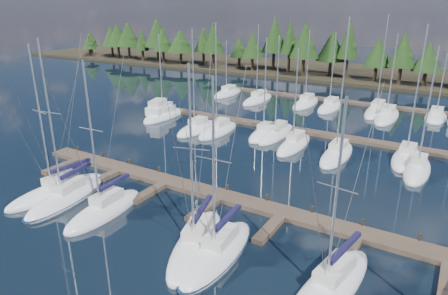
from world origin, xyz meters
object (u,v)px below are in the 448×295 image
Objects in this scene: front_sailboat_3 at (196,243)px; main_dock at (218,199)px; front_sailboat_4 at (218,253)px; front_sailboat_2 at (105,210)px; front_sailboat_1 at (67,197)px; front_sailboat_5 at (330,287)px; motor_yacht_left at (160,114)px; front_sailboat_0 at (58,191)px.

main_dock is at bearing 109.52° from front_sailboat_3.
front_sailboat_3 is (2.41, -6.79, 0.08)m from main_dock.
front_sailboat_2 is at bearing 178.77° from front_sailboat_4.
front_sailboat_4 is at bearing -4.78° from front_sailboat_3.
front_sailboat_1 reaches higher than front_sailboat_3.
front_sailboat_3 is 1.91m from front_sailboat_4.
front_sailboat_1 is at bearing 179.51° from front_sailboat_4.
front_sailboat_2 is 18.83m from front_sailboat_5.
main_dock is 3.42× the size of front_sailboat_5.
front_sailboat_1 is at bearing -179.90° from front_sailboat_3.
main_dock is at bearing -40.34° from motor_yacht_left.
front_sailboat_3 reaches higher than motor_yacht_left.
motor_yacht_left is at bearing 112.61° from front_sailboat_1.
front_sailboat_4 reaches higher than main_dock.
front_sailboat_2 is at bearing 179.51° from front_sailboat_3.
front_sailboat_2 is at bearing -3.13° from front_sailboat_0.
front_sailboat_4 is at bearing -1.23° from front_sailboat_2.
front_sailboat_3 reaches higher than front_sailboat_2.
front_sailboat_0 reaches higher than main_dock.
front_sailboat_5 is at bearing -36.53° from motor_yacht_left.
front_sailboat_4 is (15.78, -0.14, -0.01)m from front_sailboat_1.
front_sailboat_1 is at bearing -149.29° from main_dock.
front_sailboat_0 reaches higher than front_sailboat_3.
front_sailboat_0 is (-13.23, -6.36, 0.09)m from main_dock.
front_sailboat_1 is 1.54× the size of motor_yacht_left.
front_sailboat_0 is 25.21m from front_sailboat_5.
front_sailboat_4 is at bearing -0.49° from front_sailboat_1.
front_sailboat_5 reaches higher than main_dock.
front_sailboat_2 reaches higher than main_dock.
front_sailboat_2 reaches higher than front_sailboat_4.
front_sailboat_1 is 1.14× the size of front_sailboat_5.
front_sailboat_4 is 36.91m from motor_yacht_left.
front_sailboat_5 is (9.57, 0.31, -0.01)m from front_sailboat_3.
main_dock is 3.28× the size of front_sailboat_2.
front_sailboat_1 reaches higher than front_sailboat_2.
main_dock is at bearing 25.67° from front_sailboat_0.
front_sailboat_0 is 1.49× the size of motor_yacht_left.
front_sailboat_4 is at bearing -58.16° from main_dock.
front_sailboat_1 is 1.11× the size of front_sailboat_4.
front_sailboat_2 is at bearing -179.29° from front_sailboat_5.
main_dock is 3.17× the size of front_sailboat_3.
front_sailboat_1 is (1.77, -0.45, -0.00)m from front_sailboat_0.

